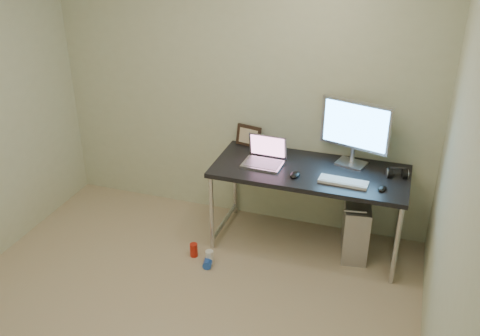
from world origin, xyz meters
The scene contains 18 objects.
floor centered at (0.00, 0.00, 0.00)m, with size 3.50×3.50×0.00m, color tan.
wall_back centered at (0.00, 1.75, 1.25)m, with size 3.50×0.02×2.50m, color beige.
wall_right centered at (1.75, 0.00, 1.25)m, with size 0.02×3.50×2.50m, color beige.
desk centered at (0.73, 1.40, 0.67)m, with size 1.62×0.71×0.75m.
tower_computer centered at (1.15, 1.43, 0.25)m, with size 0.28×0.50×0.53m.
cable_a centered at (1.10, 1.70, 0.40)m, with size 0.01×0.01×0.70m, color black.
cable_b centered at (1.19, 1.68, 0.38)m, with size 0.01×0.01×0.72m, color black.
can_red centered at (-0.15, 0.91, 0.06)m, with size 0.07×0.07×0.12m, color red.
can_white centered at (0.02, 0.86, 0.06)m, with size 0.07×0.07×0.12m, color white.
can_blue centered at (0.02, 0.82, 0.04)m, with size 0.07×0.07×0.13m, color blue.
laptop centered at (0.33, 1.39, 0.80)m, with size 0.34×0.28×0.23m.
monitor centered at (1.04, 1.61, 1.08)m, with size 0.59×0.23×0.56m.
keyboard centered at (1.03, 1.24, 0.76)m, with size 0.39×0.13×0.02m, color silver.
mouse_right centered at (1.33, 1.23, 0.77)m, with size 0.06×0.10×0.03m, color black.
mouse_left centered at (0.64, 1.24, 0.77)m, with size 0.08×0.12×0.04m, color black.
headphones centered at (1.43, 1.49, 0.78)m, with size 0.18×0.10×0.11m.
picture_frame centered at (0.10, 1.69, 0.85)m, with size 0.24×0.03×0.19m, color black.
webcam centered at (0.32, 1.68, 0.83)m, with size 0.04×0.04×0.11m.
Camera 1 is at (1.43, -2.56, 2.77)m, focal length 40.00 mm.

